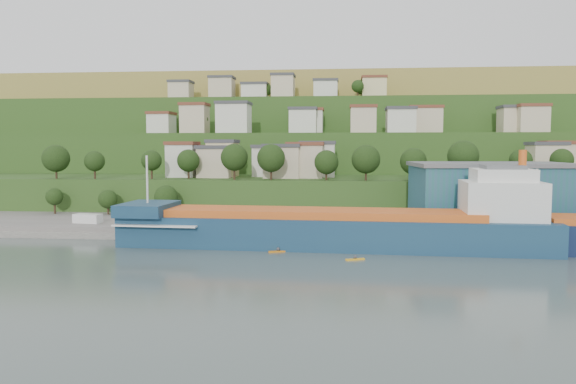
# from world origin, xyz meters

# --- Properties ---
(ground) EXTENTS (500.00, 500.00, 0.00)m
(ground) POSITION_xyz_m (0.00, 0.00, 0.00)
(ground) COLOR #414F4B
(ground) RESTS_ON ground
(quay) EXTENTS (220.00, 26.00, 4.00)m
(quay) POSITION_xyz_m (20.00, 28.00, 0.00)
(quay) COLOR slate
(quay) RESTS_ON ground
(pebble_beach) EXTENTS (40.00, 18.00, 2.40)m
(pebble_beach) POSITION_xyz_m (-55.00, 22.00, 0.00)
(pebble_beach) COLOR slate
(pebble_beach) RESTS_ON ground
(hillside) EXTENTS (360.00, 211.58, 96.00)m
(hillside) POSITION_xyz_m (-0.01, 168.66, 0.08)
(hillside) COLOR #284719
(hillside) RESTS_ON ground
(cargo_ship_near) EXTENTS (77.27, 15.48, 19.74)m
(cargo_ship_near) POSITION_xyz_m (6.34, 9.24, 3.15)
(cargo_ship_near) COLOR navy
(cargo_ship_near) RESTS_ON ground
(warehouse) EXTENTS (32.21, 21.04, 12.80)m
(warehouse) POSITION_xyz_m (35.88, 27.36, 8.43)
(warehouse) COLOR #215E63
(warehouse) RESTS_ON quay
(caravan) EXTENTS (6.10, 3.26, 2.71)m
(caravan) POSITION_xyz_m (-47.67, 21.35, 2.55)
(caravan) COLOR silver
(caravan) RESTS_ON pebble_beach
(dinghy) EXTENTS (4.11, 2.54, 0.77)m
(dinghy) POSITION_xyz_m (-44.10, 20.98, 1.59)
(dinghy) COLOR silver
(dinghy) RESTS_ON pebble_beach
(kayak_orange) EXTENTS (3.42, 1.67, 0.85)m
(kayak_orange) POSITION_xyz_m (-5.13, 3.43, 0.25)
(kayak_orange) COLOR orange
(kayak_orange) RESTS_ON ground
(kayak_yellow) EXTENTS (3.15, 1.70, 0.79)m
(kayak_yellow) POSITION_xyz_m (7.91, -2.00, 0.23)
(kayak_yellow) COLOR gold
(kayak_yellow) RESTS_ON ground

